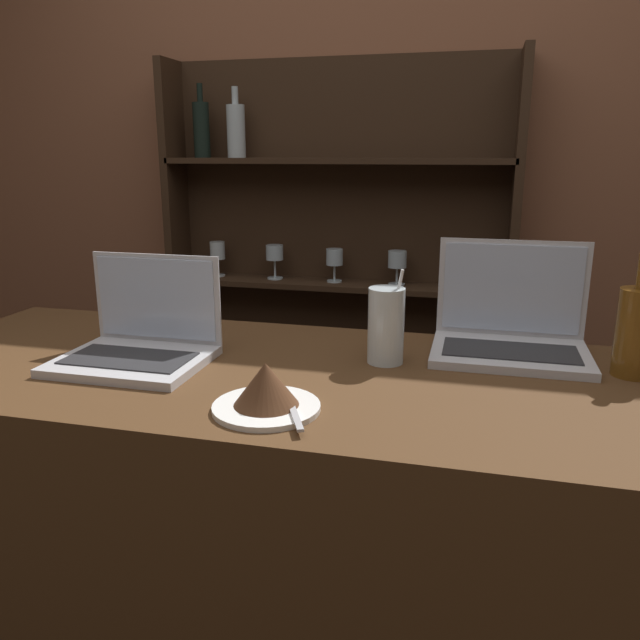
% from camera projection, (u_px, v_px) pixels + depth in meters
% --- Properties ---
extents(bar_counter, '(1.71, 0.67, 1.04)m').
position_uv_depth(bar_counter, '(289.00, 588.00, 1.40)').
color(bar_counter, '#4C3019').
rests_on(bar_counter, ground_plane).
extents(back_wall, '(7.00, 0.06, 2.70)m').
position_uv_depth(back_wall, '(381.00, 184.00, 2.31)').
color(back_wall, brown).
rests_on(back_wall, ground_plane).
extents(back_shelf, '(1.28, 0.18, 1.79)m').
position_uv_depth(back_shelf, '(334.00, 296.00, 2.39)').
color(back_shelf, '#332114').
rests_on(back_shelf, ground_plane).
extents(laptop_near, '(0.30, 0.24, 0.21)m').
position_uv_depth(laptop_near, '(140.00, 340.00, 1.31)').
color(laptop_near, silver).
rests_on(laptop_near, bar_counter).
extents(laptop_far, '(0.33, 0.24, 0.24)m').
position_uv_depth(laptop_far, '(510.00, 329.00, 1.36)').
color(laptop_far, silver).
rests_on(laptop_far, bar_counter).
extents(cake_plate, '(0.19, 0.19, 0.09)m').
position_uv_depth(cake_plate, '(266.00, 390.00, 1.05)').
color(cake_plate, white).
rests_on(cake_plate, bar_counter).
extents(water_glass, '(0.08, 0.08, 0.20)m').
position_uv_depth(water_glass, '(386.00, 326.00, 1.29)').
color(water_glass, silver).
rests_on(water_glass, bar_counter).
extents(wine_bottle_amber, '(0.08, 0.08, 0.24)m').
position_uv_depth(wine_bottle_amber, '(637.00, 330.00, 1.21)').
color(wine_bottle_amber, brown).
rests_on(wine_bottle_amber, bar_counter).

